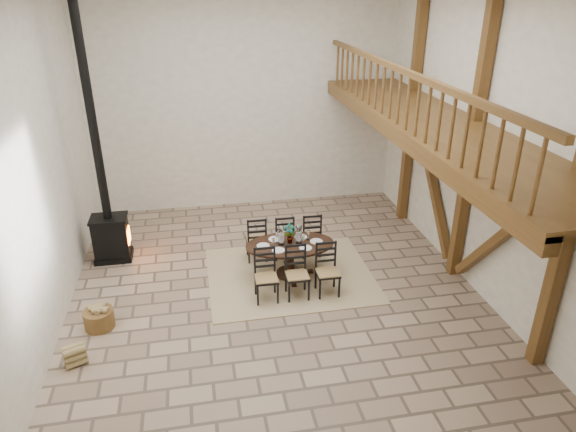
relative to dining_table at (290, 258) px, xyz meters
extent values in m
plane|color=tan|center=(-0.35, -0.46, -0.36)|extent=(8.00, 8.00, 0.00)
cube|color=white|center=(-0.35, 3.54, 2.14)|extent=(7.00, 0.02, 5.00)
cube|color=white|center=(-0.35, -4.46, 2.14)|extent=(7.00, 0.02, 5.00)
cube|color=white|center=(-3.85, -0.46, 2.14)|extent=(0.02, 8.00, 5.00)
cube|color=white|center=(3.15, -0.46, 2.14)|extent=(0.02, 8.00, 5.00)
cube|color=brown|center=(3.03, -2.96, 2.14)|extent=(0.18, 0.18, 5.00)
cube|color=brown|center=(3.03, -0.46, 2.14)|extent=(0.18, 0.18, 5.00)
cube|color=brown|center=(3.03, 2.04, 2.14)|extent=(0.18, 0.18, 5.00)
cube|color=brown|center=(3.03, -1.71, 1.04)|extent=(0.14, 2.16, 2.54)
cube|color=brown|center=(3.03, 0.79, 1.04)|extent=(0.14, 2.16, 2.54)
cube|color=brown|center=(3.03, -0.46, 2.44)|extent=(0.20, 7.80, 0.20)
cube|color=brown|center=(2.35, -0.46, 2.49)|extent=(1.60, 7.80, 0.12)
cube|color=brown|center=(1.65, -0.46, 2.39)|extent=(0.18, 7.80, 0.22)
cube|color=brown|center=(1.65, -0.46, 3.39)|extent=(0.09, 7.60, 0.09)
cube|color=brown|center=(1.65, -0.46, 2.97)|extent=(0.06, 7.60, 0.86)
cube|color=tan|center=(0.00, 0.00, -0.35)|extent=(3.00, 2.50, 0.02)
ellipsoid|color=black|center=(0.00, 0.00, 0.28)|extent=(1.63, 1.00, 0.04)
cylinder|color=black|center=(0.00, 0.00, -0.05)|extent=(0.16, 0.16, 0.59)
cylinder|color=black|center=(0.00, 0.00, -0.31)|extent=(0.50, 0.50, 0.06)
cube|color=tan|center=(-0.54, -0.70, 0.06)|extent=(0.40, 0.38, 0.04)
cube|color=black|center=(-0.54, -0.70, -0.16)|extent=(0.38, 0.38, 0.41)
cube|color=black|center=(-0.54, -0.53, 0.31)|extent=(0.34, 0.04, 0.53)
cube|color=tan|center=(-0.01, -0.71, 0.06)|extent=(0.40, 0.38, 0.04)
cube|color=black|center=(-0.01, -0.71, -0.16)|extent=(0.38, 0.38, 0.41)
cube|color=black|center=(-0.01, -0.54, 0.31)|extent=(0.34, 0.04, 0.53)
cube|color=tan|center=(0.52, -0.72, 0.06)|extent=(0.40, 0.38, 0.04)
cube|color=black|center=(0.52, -0.72, -0.16)|extent=(0.38, 0.38, 0.41)
cube|color=black|center=(0.52, -0.55, 0.31)|extent=(0.34, 0.04, 0.53)
cube|color=tan|center=(-0.52, 0.72, 0.06)|extent=(0.40, 0.38, 0.04)
cube|color=black|center=(-0.52, 0.72, -0.16)|extent=(0.38, 0.38, 0.41)
cube|color=black|center=(-0.52, 0.55, 0.31)|extent=(0.34, 0.04, 0.53)
cube|color=tan|center=(0.01, 0.71, 0.06)|extent=(0.40, 0.38, 0.04)
cube|color=black|center=(0.01, 0.71, -0.16)|extent=(0.38, 0.38, 0.41)
cube|color=black|center=(0.01, 0.54, 0.31)|extent=(0.34, 0.04, 0.53)
cube|color=tan|center=(0.54, 0.70, 0.06)|extent=(0.40, 0.38, 0.04)
cube|color=black|center=(0.54, 0.70, -0.16)|extent=(0.38, 0.38, 0.41)
cube|color=black|center=(0.54, 0.53, 0.31)|extent=(0.34, 0.04, 0.53)
cube|color=white|center=(0.00, 0.00, 0.31)|extent=(1.25, 0.64, 0.01)
cube|color=white|center=(0.00, 0.00, 0.39)|extent=(0.80, 0.28, 0.18)
cylinder|color=white|center=(-0.16, 0.00, 0.47)|extent=(0.12, 0.12, 0.34)
cylinder|color=white|center=(0.16, 0.00, 0.47)|extent=(0.12, 0.12, 0.34)
cylinder|color=white|center=(-0.16, 0.00, 0.38)|extent=(0.06, 0.06, 0.16)
cylinder|color=white|center=(0.16, 0.00, 0.38)|extent=(0.06, 0.06, 0.16)
imported|color=#4C723F|center=(0.00, 0.04, 0.49)|extent=(0.20, 0.14, 0.37)
cube|color=black|center=(-3.28, 1.28, -0.31)|extent=(0.70, 0.54, 0.11)
cube|color=black|center=(-3.28, 1.28, 0.12)|extent=(0.64, 0.48, 0.75)
cube|color=#FF590C|center=(-2.95, 1.28, 0.12)|extent=(0.02, 0.30, 0.30)
cube|color=black|center=(-3.28, 1.28, 0.51)|extent=(0.69, 0.53, 0.04)
cylinder|color=black|center=(-3.28, 1.28, 2.59)|extent=(0.16, 0.16, 4.10)
cylinder|color=brown|center=(-3.26, -0.95, -0.21)|extent=(0.47, 0.47, 0.30)
cube|color=#A18D59|center=(-3.26, -0.95, -0.02)|extent=(0.25, 0.25, 0.09)
cube|color=#A18D59|center=(-3.47, -1.79, -0.21)|extent=(0.36, 0.30, 0.31)
camera|label=1|loc=(-1.58, -8.04, 4.68)|focal=32.00mm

